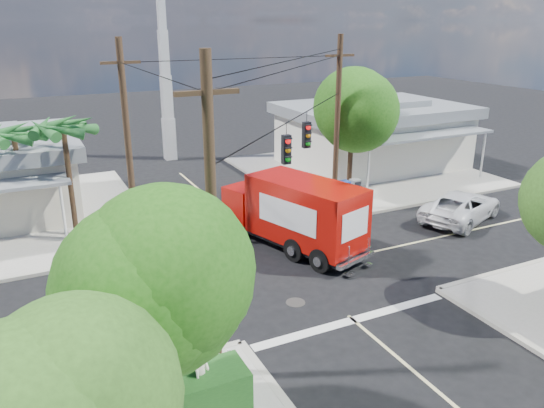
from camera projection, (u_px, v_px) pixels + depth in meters
ground at (293, 269)px, 21.58m from camera, size 120.00×120.00×0.00m
sidewalk_ne at (360, 172)px, 35.29m from camera, size 14.12×14.12×0.14m
road_markings at (312, 285)px, 20.32m from camera, size 32.00×32.00×0.01m
building_ne at (373, 133)px, 36.15m from camera, size 11.80×10.20×4.50m
radio_tower at (166, 80)px, 36.92m from camera, size 0.80×0.80×17.00m
tree_sw_front at (169, 292)px, 10.86m from camera, size 3.88×3.78×6.03m
tree_ne_front at (353, 115)px, 28.74m from camera, size 4.21×4.14×6.66m
tree_ne_back at (368, 115)px, 31.87m from camera, size 3.77×3.66×5.82m
palm_nw_front at (63, 130)px, 23.19m from camera, size 3.01×3.08×5.59m
palm_nw_back at (14, 136)px, 23.76m from camera, size 3.01×3.08×5.19m
utility_poles at (240, 153)px, 20.75m from camera, size 12.00×10.68×9.00m
picket_fence at (126, 394)px, 13.37m from camera, size 5.94×0.06×1.00m
vending_boxes at (344, 191)px, 29.30m from camera, size 1.90×0.50×1.10m
delivery_truck at (294, 213)px, 23.22m from camera, size 4.33×7.65×3.18m
parked_car at (461, 206)px, 26.69m from camera, size 5.84×4.25×1.48m
pedestrian at (201, 378)px, 13.36m from camera, size 0.77×0.79×1.83m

